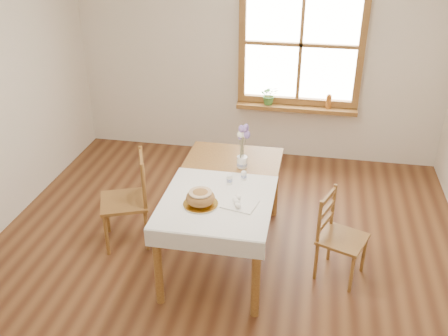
# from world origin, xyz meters

# --- Properties ---
(ground) EXTENTS (5.00, 5.00, 0.00)m
(ground) POSITION_xyz_m (0.00, 0.00, 0.00)
(ground) COLOR brown
(ground) RESTS_ON ground
(room_walls) EXTENTS (4.60, 5.10, 2.65)m
(room_walls) POSITION_xyz_m (0.00, 0.00, 1.71)
(room_walls) COLOR silver
(room_walls) RESTS_ON ground
(window) EXTENTS (1.46, 0.08, 1.46)m
(window) POSITION_xyz_m (0.50, 2.47, 1.45)
(window) COLOR olive
(window) RESTS_ON ground
(window_sill) EXTENTS (1.46, 0.20, 0.05)m
(window_sill) POSITION_xyz_m (0.50, 2.40, 0.69)
(window_sill) COLOR olive
(window_sill) RESTS_ON ground
(dining_table) EXTENTS (0.90, 1.60, 0.75)m
(dining_table) POSITION_xyz_m (0.00, 0.30, 0.66)
(dining_table) COLOR olive
(dining_table) RESTS_ON ground
(table_linen) EXTENTS (0.91, 0.99, 0.01)m
(table_linen) POSITION_xyz_m (0.00, -0.00, 0.76)
(table_linen) COLOR white
(table_linen) RESTS_ON dining_table
(chair_left) EXTENTS (0.57, 0.56, 0.91)m
(chair_left) POSITION_xyz_m (-0.95, 0.31, 0.46)
(chair_left) COLOR olive
(chair_left) RESTS_ON ground
(chair_right) EXTENTS (0.49, 0.48, 0.79)m
(chair_right) POSITION_xyz_m (1.05, 0.18, 0.40)
(chair_right) COLOR olive
(chair_right) RESTS_ON ground
(bread_plate) EXTENTS (0.33, 0.33, 0.01)m
(bread_plate) POSITION_xyz_m (-0.12, -0.10, 0.77)
(bread_plate) COLOR white
(bread_plate) RESTS_ON table_linen
(bread_loaf) EXTENTS (0.23, 0.23, 0.13)m
(bread_loaf) POSITION_xyz_m (-0.12, -0.10, 0.84)
(bread_loaf) COLOR olive
(bread_loaf) RESTS_ON bread_plate
(egg_napkin) EXTENTS (0.31, 0.27, 0.01)m
(egg_napkin) POSITION_xyz_m (0.19, -0.04, 0.77)
(egg_napkin) COLOR white
(egg_napkin) RESTS_ON table_linen
(eggs) EXTENTS (0.24, 0.22, 0.04)m
(eggs) POSITION_xyz_m (0.19, -0.04, 0.79)
(eggs) COLOR white
(eggs) RESTS_ON egg_napkin
(salt_shaker) EXTENTS (0.06, 0.06, 0.10)m
(salt_shaker) POSITION_xyz_m (0.05, 0.28, 0.81)
(salt_shaker) COLOR white
(salt_shaker) RESTS_ON table_linen
(pepper_shaker) EXTENTS (0.06, 0.06, 0.09)m
(pepper_shaker) POSITION_xyz_m (0.16, 0.37, 0.81)
(pepper_shaker) COLOR white
(pepper_shaker) RESTS_ON table_linen
(flower_vase) EXTENTS (0.12, 0.12, 0.11)m
(flower_vase) POSITION_xyz_m (0.11, 0.61, 0.80)
(flower_vase) COLOR white
(flower_vase) RESTS_ON dining_table
(lavender_bouquet) EXTENTS (0.17, 0.17, 0.32)m
(lavender_bouquet) POSITION_xyz_m (0.11, 0.61, 1.01)
(lavender_bouquet) COLOR #72579B
(lavender_bouquet) RESTS_ON flower_vase
(potted_plant) EXTENTS (0.26, 0.27, 0.18)m
(potted_plant) POSITION_xyz_m (0.16, 2.40, 0.81)
(potted_plant) COLOR #407A30
(potted_plant) RESTS_ON window_sill
(amber_bottle) EXTENTS (0.07, 0.07, 0.18)m
(amber_bottle) POSITION_xyz_m (0.88, 2.40, 0.81)
(amber_bottle) COLOR #B06220
(amber_bottle) RESTS_ON window_sill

